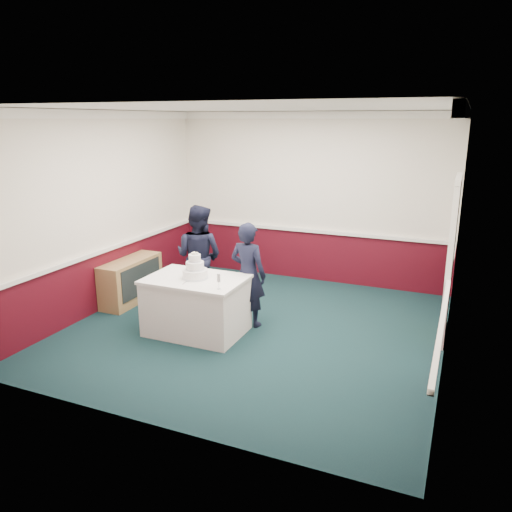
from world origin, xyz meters
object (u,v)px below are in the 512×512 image
at_px(wedding_cake, 195,270).
at_px(champagne_flute, 219,279).
at_px(person_man, 199,257).
at_px(cake_table, 196,305).
at_px(person_woman, 248,275).
at_px(sideboard, 131,280).
at_px(cake_knife, 186,282).

height_order(wedding_cake, champagne_flute, wedding_cake).
bearing_deg(person_man, cake_table, 118.84).
xyz_separation_m(wedding_cake, person_man, (-0.46, 0.92, -0.09)).
distance_m(cake_table, person_man, 1.11).
relative_size(champagne_flute, person_woman, 0.14).
bearing_deg(person_woman, cake_table, 51.34).
xyz_separation_m(sideboard, cake_table, (1.58, -0.67, 0.05)).
bearing_deg(cake_knife, sideboard, 141.32).
distance_m(sideboard, cake_table, 1.71).
bearing_deg(person_man, champagne_flute, 130.88).
bearing_deg(person_man, cake_knife, 113.28).
bearing_deg(cake_table, cake_knife, -98.53).
distance_m(wedding_cake, person_man, 1.04).
distance_m(person_man, person_woman, 1.08).
height_order(wedding_cake, person_man, person_man).
distance_m(champagne_flute, person_man, 1.54).
bearing_deg(cake_table, person_woman, 44.46).
bearing_deg(champagne_flute, cake_table, 150.75).
distance_m(cake_knife, champagne_flute, 0.55).
bearing_deg(cake_knife, person_woman, 42.50).
distance_m(cake_table, cake_knife, 0.44).
height_order(cake_table, person_man, person_man).
xyz_separation_m(cake_table, person_man, (-0.46, 0.92, 0.41)).
xyz_separation_m(sideboard, champagne_flute, (2.08, -0.95, 0.58)).
height_order(sideboard, person_woman, person_woman).
xyz_separation_m(cake_knife, person_man, (-0.43, 1.12, 0.01)).
height_order(sideboard, person_man, person_man).
relative_size(sideboard, cake_knife, 5.45).
distance_m(cake_table, person_woman, 0.84).
xyz_separation_m(cake_knife, person_woman, (0.57, 0.73, -0.04)).
height_order(cake_table, champagne_flute, champagne_flute).
distance_m(champagne_flute, person_woman, 0.83).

